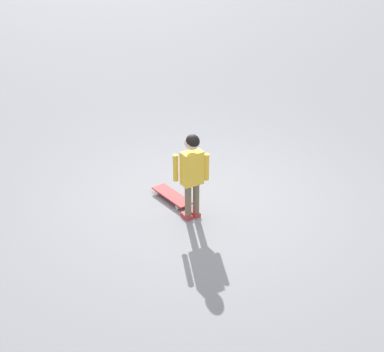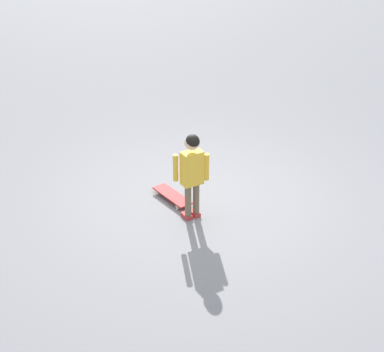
# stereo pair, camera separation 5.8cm
# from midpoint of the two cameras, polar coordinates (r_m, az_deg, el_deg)

# --- Properties ---
(ground_plane) EXTENTS (50.00, 50.00, 0.00)m
(ground_plane) POSITION_cam_midpoint_polar(r_m,az_deg,el_deg) (6.97, 1.56, -2.81)
(ground_plane) COLOR gray
(child_person) EXTENTS (0.28, 0.35, 1.06)m
(child_person) POSITION_cam_midpoint_polar(r_m,az_deg,el_deg) (6.38, 0.26, 0.85)
(child_person) COLOR brown
(child_person) RESTS_ON ground
(skateboard) EXTENTS (0.41, 0.65, 0.07)m
(skateboard) POSITION_cam_midpoint_polar(r_m,az_deg,el_deg) (7.03, -1.73, -1.99)
(skateboard) COLOR #B22D2D
(skateboard) RESTS_ON ground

